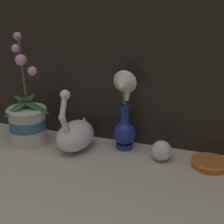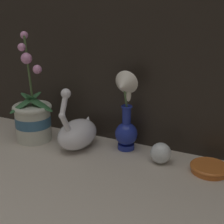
{
  "view_description": "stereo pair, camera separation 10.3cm",
  "coord_description": "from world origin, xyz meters",
  "views": [
    {
      "loc": [
        0.32,
        -0.8,
        0.5
      ],
      "look_at": [
        -0.0,
        0.13,
        0.16
      ],
      "focal_mm": 50.0,
      "sensor_mm": 36.0,
      "label": 1
    },
    {
      "loc": [
        0.42,
        -0.76,
        0.5
      ],
      "look_at": [
        -0.0,
        0.13,
        0.16
      ],
      "focal_mm": 50.0,
      "sensor_mm": 36.0,
      "label": 2
    }
  ],
  "objects": [
    {
      "name": "glass_sphere",
      "position": [
        0.16,
        0.15,
        0.03
      ],
      "size": [
        0.07,
        0.07,
        0.07
      ],
      "color": "silver",
      "rests_on": "ground_plane"
    },
    {
      "name": "swan_figurine",
      "position": [
        -0.15,
        0.14,
        0.06
      ],
      "size": [
        0.12,
        0.21,
        0.24
      ],
      "color": "white",
      "rests_on": "ground_plane"
    },
    {
      "name": "amber_dish",
      "position": [
        0.32,
        0.16,
        0.01
      ],
      "size": [
        0.12,
        0.12,
        0.02
      ],
      "color": "#C66628",
      "rests_on": "ground_plane"
    },
    {
      "name": "orchid_potted_plant",
      "position": [
        -0.34,
        0.12,
        0.09
      ],
      "size": [
        0.17,
        0.17,
        0.41
      ],
      "color": "beige",
      "rests_on": "ground_plane"
    },
    {
      "name": "blue_vase",
      "position": [
        0.02,
        0.19,
        0.13
      ],
      "size": [
        0.08,
        0.11,
        0.29
      ],
      "color": "navy",
      "rests_on": "ground_plane"
    },
    {
      "name": "ground_plane",
      "position": [
        0.0,
        0.0,
        0.0
      ],
      "size": [
        2.8,
        2.8,
        0.0
      ],
      "primitive_type": "plane",
      "color": "#BCB2A3"
    }
  ]
}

